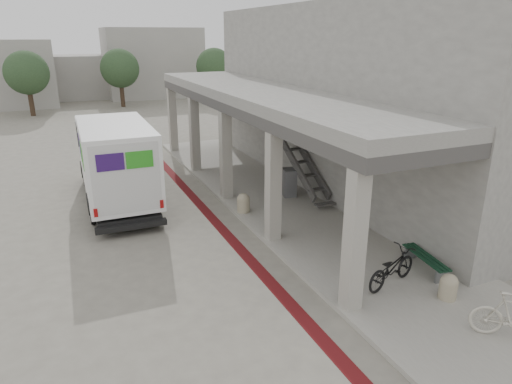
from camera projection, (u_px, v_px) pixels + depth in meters
name	position (u px, v px, depth m)	size (l,w,h in m)	color
ground	(211.00, 261.00, 12.51)	(120.00, 120.00, 0.00)	slate
bike_lane_stripe	(221.00, 228.00, 14.61)	(0.35, 40.00, 0.01)	#5B1215
sidewalk	(335.00, 235.00, 14.00)	(4.40, 28.00, 0.12)	gray
transit_building	(338.00, 101.00, 17.88)	(7.60, 17.00, 7.00)	gray
distant_backdrop	(57.00, 71.00, 41.60)	(28.00, 10.00, 6.50)	#989690
tree_left	(27.00, 73.00, 33.80)	(3.20, 3.20, 4.80)	#38281C
tree_mid	(120.00, 69.00, 38.19)	(3.20, 3.20, 4.80)	#38281C
tree_right	(214.00, 67.00, 40.36)	(3.20, 3.20, 4.80)	#38281C
fedex_truck	(115.00, 159.00, 16.51)	(2.36, 7.16, 3.03)	black
bench	(426.00, 260.00, 11.74)	(0.59, 1.66, 0.38)	slate
bollard_near	(448.00, 286.00, 10.45)	(0.41, 0.41, 0.61)	tan
bollard_far	(243.00, 203.00, 15.59)	(0.44, 0.44, 0.65)	tan
utility_cabinet	(289.00, 182.00, 17.11)	(0.46, 0.62, 1.03)	slate
bicycle_black	(392.00, 268.00, 10.97)	(0.60, 1.73, 0.91)	black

